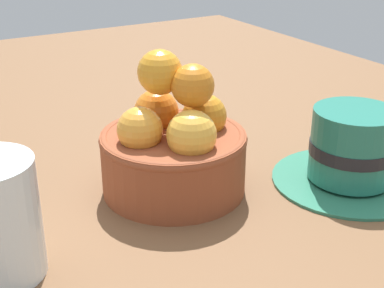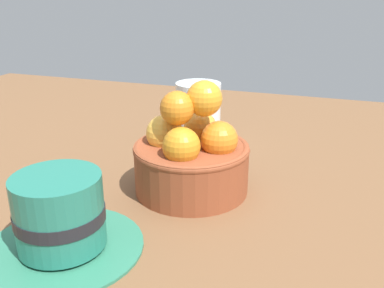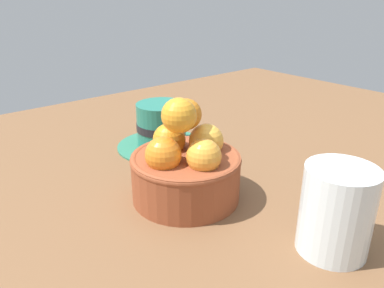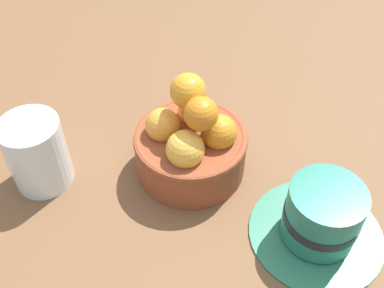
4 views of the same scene
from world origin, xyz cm
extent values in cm
cube|color=brown|center=(0.00, 0.00, -1.99)|extent=(150.02, 107.91, 3.99)
cylinder|color=brown|center=(0.00, 0.00, 3.02)|extent=(14.14, 14.14, 6.03)
torus|color=brown|center=(0.00, 0.00, 5.63)|extent=(14.34, 14.34, 1.00)
sphere|color=#F3B03D|center=(-3.50, 0.46, 7.18)|extent=(4.62, 4.62, 4.62)
sphere|color=orange|center=(-0.46, -3.50, 7.18)|extent=(4.43, 4.43, 4.43)
sphere|color=orange|center=(3.50, -0.46, 7.18)|extent=(4.51, 4.51, 4.51)
sphere|color=gold|center=(0.46, 3.50, 7.18)|extent=(4.31, 4.31, 4.31)
sphere|color=orange|center=(-1.25, -1.43, 10.99)|extent=(4.06, 4.06, 4.06)
sphere|color=orange|center=(1.42, 0.55, 11.89)|extent=(4.30, 4.30, 4.30)
cylinder|color=#2D7559|center=(-7.70, -16.28, 0.30)|extent=(15.67, 15.67, 0.60)
cylinder|color=#237260|center=(-7.70, -16.28, 4.22)|extent=(8.47, 8.47, 7.25)
cylinder|color=black|center=(-7.70, -16.28, 3.87)|extent=(8.63, 8.63, 1.30)
camera|label=1|loc=(-43.56, 23.41, 26.72)|focal=52.15mm
camera|label=2|loc=(15.81, -45.87, 24.48)|focal=39.78mm
camera|label=3|loc=(27.28, 34.10, 25.76)|focal=35.06mm
camera|label=4|loc=(-39.07, -7.12, 45.96)|focal=42.60mm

